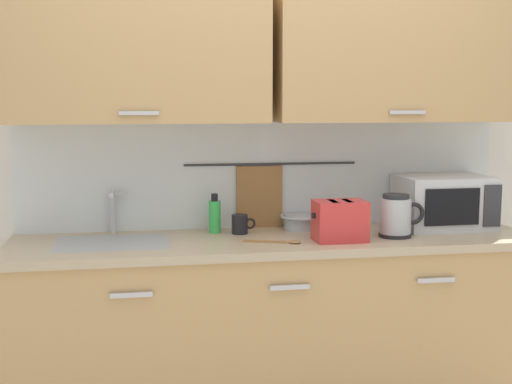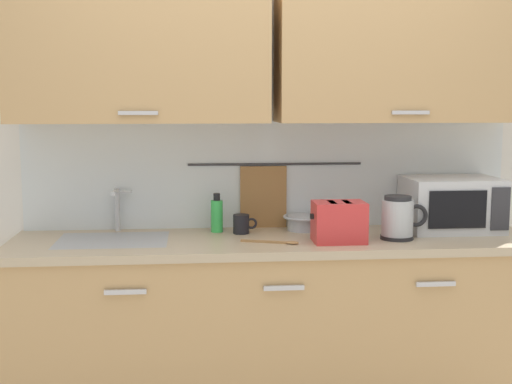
{
  "view_description": "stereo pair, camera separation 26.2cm",
  "coord_description": "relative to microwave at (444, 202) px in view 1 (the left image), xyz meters",
  "views": [
    {
      "loc": [
        -0.65,
        -2.83,
        1.55
      ],
      "look_at": [
        -0.09,
        0.33,
        1.12
      ],
      "focal_mm": 47.28,
      "sensor_mm": 36.0,
      "label": 1
    },
    {
      "loc": [
        -0.39,
        -2.86,
        1.55
      ],
      "look_at": [
        -0.09,
        0.33,
        1.12
      ],
      "focal_mm": 47.28,
      "sensor_mm": 36.0,
      "label": 2
    }
  ],
  "objects": [
    {
      "name": "microwave",
      "position": [
        0.0,
        0.0,
        0.0
      ],
      "size": [
        0.46,
        0.35,
        0.27
      ],
      "color": "silver",
      "rests_on": "counter_unit"
    },
    {
      "name": "dish_soap_bottle",
      "position": [
        -1.19,
        0.07,
        -0.05
      ],
      "size": [
        0.06,
        0.06,
        0.2
      ],
      "color": "green",
      "rests_on": "counter_unit"
    },
    {
      "name": "electric_kettle",
      "position": [
        -0.33,
        -0.19,
        -0.03
      ],
      "size": [
        0.23,
        0.16,
        0.21
      ],
      "color": "black",
      "rests_on": "counter_unit"
    },
    {
      "name": "wooden_spoon",
      "position": [
        -0.92,
        -0.23,
        -0.13
      ],
      "size": [
        0.27,
        0.12,
        0.01
      ],
      "color": "#9E7042",
      "rests_on": "counter_unit"
    },
    {
      "name": "toaster",
      "position": [
        -0.63,
        -0.23,
        -0.04
      ],
      "size": [
        0.26,
        0.17,
        0.19
      ],
      "color": "red",
      "rests_on": "counter_unit"
    },
    {
      "name": "mixing_bowl",
      "position": [
        -0.74,
        0.07,
        -0.09
      ],
      "size": [
        0.21,
        0.21,
        0.08
      ],
      "color": "#A5ADB7",
      "rests_on": "counter_unit"
    },
    {
      "name": "mug_near_sink",
      "position": [
        -1.07,
        0.02,
        -0.09
      ],
      "size": [
        0.12,
        0.08,
        0.09
      ],
      "color": "black",
      "rests_on": "counter_unit"
    },
    {
      "name": "counter_unit",
      "position": [
        -0.92,
        -0.11,
        -0.58
      ],
      "size": [
        2.53,
        0.64,
        0.9
      ],
      "color": "tan",
      "rests_on": "ground"
    },
    {
      "name": "back_wall_assembly",
      "position": [
        -0.91,
        0.12,
        0.49
      ],
      "size": [
        3.7,
        0.41,
        2.5
      ],
      "color": "silver",
      "rests_on": "ground"
    },
    {
      "name": "sink_faucet",
      "position": [
        -1.68,
        0.12,
        0.01
      ],
      "size": [
        0.09,
        0.17,
        0.22
      ],
      "color": "#B2B5BA",
      "rests_on": "counter_unit"
    }
  ]
}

